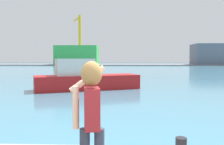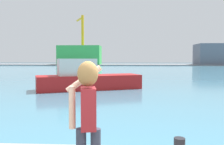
{
  "view_description": "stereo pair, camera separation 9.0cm",
  "coord_description": "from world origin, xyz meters",
  "px_view_note": "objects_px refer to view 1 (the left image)",
  "views": [
    {
      "loc": [
        -0.07,
        -2.76,
        2.32
      ],
      "look_at": [
        -0.37,
        4.36,
        1.92
      ],
      "focal_mm": 38.06,
      "sensor_mm": 36.0,
      "label": 1
    },
    {
      "loc": [
        0.02,
        -2.75,
        2.32
      ],
      "look_at": [
        -0.37,
        4.36,
        1.92
      ],
      "focal_mm": 38.06,
      "sensor_mm": 36.0,
      "label": 2
    }
  ],
  "objects_px": {
    "warehouse_left": "(77,55)",
    "warehouse_right": "(212,54)",
    "person_photographer": "(91,111)",
    "port_crane": "(79,36)",
    "boat_moored": "(85,79)"
  },
  "relations": [
    {
      "from": "port_crane",
      "to": "boat_moored",
      "type": "bearing_deg",
      "value": -79.42
    },
    {
      "from": "boat_moored",
      "to": "warehouse_right",
      "type": "xyz_separation_m",
      "value": [
        36.36,
        72.33,
        3.33
      ]
    },
    {
      "from": "person_photographer",
      "to": "port_crane",
      "type": "bearing_deg",
      "value": -0.35
    },
    {
      "from": "warehouse_left",
      "to": "port_crane",
      "type": "xyz_separation_m",
      "value": [
        0.93,
        -0.09,
        7.2
      ]
    },
    {
      "from": "person_photographer",
      "to": "warehouse_right",
      "type": "distance_m",
      "value": 93.5
    },
    {
      "from": "warehouse_left",
      "to": "warehouse_right",
      "type": "xyz_separation_m",
      "value": [
        50.66,
        0.66,
        0.29
      ]
    },
    {
      "from": "person_photographer",
      "to": "warehouse_right",
      "type": "bearing_deg",
      "value": -32.01
    },
    {
      "from": "port_crane",
      "to": "warehouse_left",
      "type": "bearing_deg",
      "value": 174.18
    },
    {
      "from": "warehouse_right",
      "to": "port_crane",
      "type": "relative_size",
      "value": 0.76
    },
    {
      "from": "person_photographer",
      "to": "boat_moored",
      "type": "xyz_separation_m",
      "value": [
        -2.44,
        14.76,
        -0.79
      ]
    },
    {
      "from": "boat_moored",
      "to": "warehouse_right",
      "type": "height_order",
      "value": "warehouse_right"
    },
    {
      "from": "person_photographer",
      "to": "boat_moored",
      "type": "distance_m",
      "value": 14.98
    },
    {
      "from": "boat_moored",
      "to": "port_crane",
      "type": "xyz_separation_m",
      "value": [
        -13.36,
        71.58,
        10.24
      ]
    },
    {
      "from": "warehouse_right",
      "to": "warehouse_left",
      "type": "bearing_deg",
      "value": -179.25
    },
    {
      "from": "warehouse_left",
      "to": "port_crane",
      "type": "relative_size",
      "value": 0.86
    }
  ]
}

